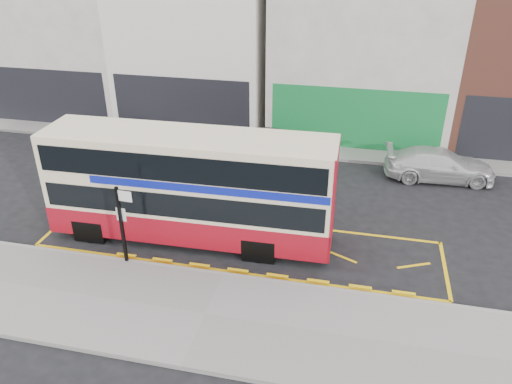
% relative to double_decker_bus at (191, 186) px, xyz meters
% --- Properties ---
extents(ground, '(120.00, 120.00, 0.00)m').
position_rel_double_decker_bus_xyz_m(ground, '(1.69, -1.67, -2.08)').
color(ground, black).
rests_on(ground, ground).
extents(pavement, '(40.00, 4.00, 0.15)m').
position_rel_double_decker_bus_xyz_m(pavement, '(1.69, -3.97, -2.01)').
color(pavement, gray).
rests_on(pavement, ground).
extents(kerb, '(40.00, 0.15, 0.15)m').
position_rel_double_decker_bus_xyz_m(kerb, '(1.69, -2.05, -2.01)').
color(kerb, gray).
rests_on(kerb, ground).
extents(far_pavement, '(50.00, 3.00, 0.15)m').
position_rel_double_decker_bus_xyz_m(far_pavement, '(1.69, 9.33, -2.01)').
color(far_pavement, gray).
rests_on(far_pavement, ground).
extents(road_markings, '(14.00, 3.40, 0.01)m').
position_rel_double_decker_bus_xyz_m(road_markings, '(1.69, -0.07, -2.08)').
color(road_markings, yellow).
rests_on(road_markings, ground).
extents(terrace_far_left, '(8.00, 8.01, 10.80)m').
position_rel_double_decker_bus_xyz_m(terrace_far_left, '(-11.81, 13.31, 2.74)').
color(terrace_far_left, silver).
rests_on(terrace_far_left, ground).
extents(terrace_left, '(8.00, 8.01, 11.80)m').
position_rel_double_decker_bus_xyz_m(terrace_left, '(-3.81, 13.32, 3.24)').
color(terrace_left, silver).
rests_on(terrace_left, ground).
extents(terrace_green_shop, '(9.00, 8.01, 11.30)m').
position_rel_double_decker_bus_xyz_m(terrace_green_shop, '(5.19, 13.32, 2.99)').
color(terrace_green_shop, silver).
rests_on(terrace_green_shop, ground).
extents(double_decker_bus, '(9.96, 2.50, 3.96)m').
position_rel_double_decker_bus_xyz_m(double_decker_bus, '(0.00, 0.00, 0.00)').
color(double_decker_bus, beige).
rests_on(double_decker_bus, ground).
extents(bus_stop_post, '(0.68, 0.13, 2.75)m').
position_rel_double_decker_bus_xyz_m(bus_stop_post, '(-1.58, -2.07, -0.26)').
color(bus_stop_post, black).
rests_on(bus_stop_post, pavement).
extents(car_silver, '(4.43, 2.31, 1.44)m').
position_rel_double_decker_bus_xyz_m(car_silver, '(-7.51, 7.14, -1.36)').
color(car_silver, silver).
rests_on(car_silver, ground).
extents(car_grey, '(4.19, 1.75, 1.35)m').
position_rel_double_decker_bus_xyz_m(car_grey, '(1.61, 7.41, -1.41)').
color(car_grey, '#36393D').
rests_on(car_grey, ground).
extents(car_white, '(4.84, 2.24, 1.37)m').
position_rel_double_decker_bus_xyz_m(car_white, '(9.07, 6.94, -1.40)').
color(car_white, silver).
rests_on(car_white, ground).
extents(street_tree_right, '(2.28, 2.28, 4.93)m').
position_rel_double_decker_bus_xyz_m(street_tree_right, '(8.67, 10.42, 1.27)').
color(street_tree_right, '#2F1F14').
rests_on(street_tree_right, ground).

